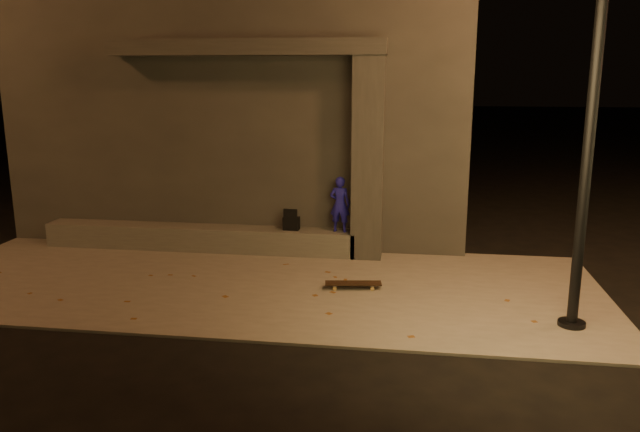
% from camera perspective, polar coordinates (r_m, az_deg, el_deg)
% --- Properties ---
extents(ground, '(120.00, 120.00, 0.00)m').
position_cam_1_polar(ground, '(8.40, -9.59, -10.64)').
color(ground, black).
rests_on(ground, ground).
extents(sidewalk, '(11.00, 4.40, 0.04)m').
position_cam_1_polar(sidewalk, '(10.18, -6.13, -6.14)').
color(sidewalk, '#69655D').
rests_on(sidewalk, ground).
extents(building, '(9.00, 5.10, 5.22)m').
position_cam_1_polar(building, '(14.25, -5.77, 9.93)').
color(building, '#373432').
rests_on(building, ground).
extents(ledge, '(6.00, 0.55, 0.45)m').
position_cam_1_polar(ledge, '(12.14, -10.96, -1.96)').
color(ledge, '#57544E').
rests_on(ledge, sidewalk).
extents(column, '(0.55, 0.55, 3.60)m').
position_cam_1_polar(column, '(11.18, 4.41, 5.21)').
color(column, '#373432').
rests_on(column, sidewalk).
extents(canopy, '(5.00, 0.70, 0.28)m').
position_cam_1_polar(canopy, '(11.51, -6.78, 15.06)').
color(canopy, '#373432').
rests_on(canopy, column).
extents(skateboarder, '(0.40, 0.29, 1.03)m').
position_cam_1_polar(skateboarder, '(11.37, 1.83, 1.09)').
color(skateboarder, '#1E1AAB').
rests_on(skateboarder, ledge).
extents(backpack, '(0.30, 0.21, 0.41)m').
position_cam_1_polar(backpack, '(11.59, -2.64, -0.58)').
color(backpack, black).
rests_on(backpack, ledge).
extents(skateboard, '(0.90, 0.35, 0.10)m').
position_cam_1_polar(skateboard, '(9.82, 3.06, -6.20)').
color(skateboard, black).
rests_on(skateboard, sidewalk).
extents(street_lamp_0, '(0.36, 0.36, 6.94)m').
position_cam_1_polar(street_lamp_0, '(8.51, 24.28, 15.96)').
color(street_lamp_0, black).
rests_on(street_lamp_0, ground).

